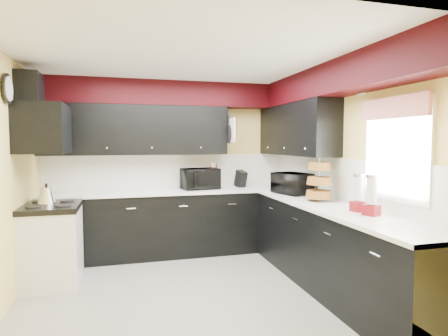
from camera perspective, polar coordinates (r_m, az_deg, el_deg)
name	(u,v)px	position (r m, az deg, el deg)	size (l,w,h in m)	color
ground	(193,294)	(4.25, -4.79, -18.62)	(3.60, 3.60, 0.00)	gray
wall_back	(170,167)	(5.72, -8.19, 0.11)	(3.60, 0.06, 2.50)	#E0C666
wall_right	(343,174)	(4.62, 17.63, -0.95)	(0.06, 3.60, 2.50)	#E0C666
wall_left	(0,183)	(4.03, -30.99, -2.03)	(0.06, 3.60, 2.50)	#E0C666
ceiling	(191,57)	(4.02, -5.01, 16.44)	(3.60, 3.60, 0.06)	white
cab_back	(173,224)	(5.53, -7.71, -8.38)	(3.60, 0.60, 0.90)	black
cab_right	(333,250)	(4.35, 16.21, -11.93)	(0.60, 3.00, 0.90)	black
counter_back	(173,191)	(5.45, -7.76, -3.55)	(3.62, 0.64, 0.04)	white
counter_right	(333,208)	(4.25, 16.34, -5.82)	(0.64, 3.02, 0.04)	white
splash_back	(170,171)	(5.71, -8.17, -0.49)	(3.60, 0.02, 0.50)	white
splash_right	(342,180)	(4.62, 17.51, -1.69)	(0.02, 3.60, 0.50)	white
upper_back	(136,130)	(5.49, -13.22, 5.64)	(2.60, 0.35, 0.70)	black
upper_right	(295,130)	(5.30, 10.83, 5.73)	(0.35, 1.80, 0.70)	black
soffit_back	(171,94)	(5.57, -8.06, 11.10)	(3.60, 0.36, 0.35)	black
soffit_right	(340,79)	(4.41, 17.23, 12.85)	(0.36, 3.24, 0.35)	black
stove	(52,246)	(4.83, -24.70, -10.80)	(0.60, 0.75, 0.86)	white
cooktop	(51,207)	(4.73, -24.87, -5.41)	(0.62, 0.77, 0.06)	black
hood	(44,129)	(4.69, -25.79, 5.40)	(0.50, 0.78, 0.55)	black
hood_duct	(29,91)	(4.74, -27.52, 10.42)	(0.24, 0.40, 0.40)	black
window	(397,151)	(3.87, 24.81, 2.40)	(0.03, 0.86, 0.96)	white
valance	(393,108)	(3.85, 24.35, 8.37)	(0.04, 0.88, 0.20)	red
pan_top	(227,117)	(5.63, 0.44, 7.73)	(0.03, 0.22, 0.40)	black
pan_mid	(229,134)	(5.50, 0.81, 5.22)	(0.03, 0.28, 0.46)	black
pan_low	(225,136)	(5.75, 0.09, 4.87)	(0.03, 0.24, 0.42)	black
cut_board	(232,130)	(5.39, 1.27, 5.77)	(0.03, 0.26, 0.35)	white
baskets	(319,181)	(4.52, 14.29, -1.87)	(0.27, 0.27, 0.50)	brown
clock	(7,89)	(4.27, -30.12, 10.41)	(0.03, 0.30, 0.30)	black
deco_plate	(361,84)	(4.34, 20.15, 11.93)	(0.03, 0.24, 0.24)	white
toaster_oven	(200,179)	(5.52, -3.61, -1.63)	(0.52, 0.44, 0.30)	black
microwave	(292,183)	(5.07, 10.37, -2.33)	(0.51, 0.34, 0.28)	black
utensil_crock	(214,184)	(5.53, -1.55, -2.42)	(0.14, 0.14, 0.15)	white
knife_block	(241,179)	(5.74, 2.57, -1.68)	(0.11, 0.16, 0.25)	black
kettle	(47,195)	(4.85, -25.42, -3.75)	(0.20, 0.20, 0.18)	silver
dispenser_a	(359,195)	(3.96, 19.81, -3.85)	(0.12, 0.12, 0.34)	maroon
dispenser_b	(372,197)	(3.79, 21.57, -4.13)	(0.13, 0.13, 0.35)	#650302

